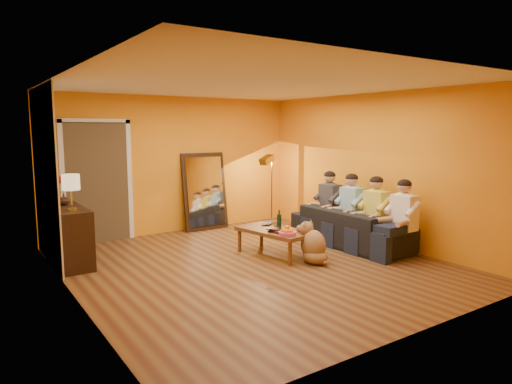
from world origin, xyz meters
TOP-DOWN VIEW (x-y plane):
  - room_shell at (0.00, 0.37)m, footprint 5.00×5.50m
  - white_accent at (-2.48, 1.75)m, footprint 0.02×1.90m
  - doorway_recess at (-1.50, 2.83)m, footprint 1.06×0.30m
  - door_jamb_left at (-2.07, 2.71)m, footprint 0.08×0.06m
  - door_jamb_right at (-0.93, 2.71)m, footprint 0.08×0.06m
  - door_header at (-1.50, 2.71)m, footprint 1.22×0.06m
  - mirror_frame at (0.55, 2.63)m, footprint 0.92×0.27m
  - mirror_glass at (0.55, 2.59)m, footprint 0.78×0.21m
  - sideboard at (-2.24, 1.55)m, footprint 0.44×1.18m
  - table_lamp at (-2.24, 1.25)m, footprint 0.24×0.24m
  - sofa at (2.00, 0.06)m, footprint 2.19×0.86m
  - coffee_table at (0.55, 0.27)m, footprint 0.82×1.31m
  - floor_lamp at (1.74, 1.99)m, footprint 0.35×0.30m
  - dog at (0.78, -0.38)m, footprint 0.47×0.61m
  - person_far_left at (2.13, -0.94)m, footprint 0.70×0.44m
  - person_mid_left at (2.13, -0.39)m, footprint 0.70×0.44m
  - person_mid_right at (2.13, 0.16)m, footprint 0.70×0.44m
  - person_far_right at (2.13, 0.71)m, footprint 0.70×0.44m
  - fruit_bowl at (0.45, -0.18)m, footprint 0.26×0.26m
  - wine_bottle at (0.60, 0.22)m, footprint 0.07×0.07m
  - tumbler at (0.67, 0.39)m, footprint 0.12×0.12m
  - laptop at (0.73, 0.62)m, footprint 0.42×0.39m
  - book_lower at (0.37, 0.07)m, footprint 0.21×0.26m
  - book_mid at (0.38, 0.08)m, footprint 0.21×0.27m
  - book_upper at (0.37, 0.06)m, footprint 0.27×0.27m
  - vase at (-2.24, 1.80)m, footprint 0.16×0.16m
  - flowers at (-2.24, 1.80)m, footprint 0.17×0.17m

SIDE VIEW (x-z plane):
  - coffee_table at x=0.55m, z-range 0.00..0.42m
  - dog at x=0.78m, z-range 0.00..0.64m
  - sofa at x=2.00m, z-range 0.00..0.64m
  - sideboard at x=-2.24m, z-range 0.00..0.85m
  - book_lower at x=0.37m, z-range 0.42..0.44m
  - laptop at x=0.73m, z-range 0.42..0.45m
  - book_mid at x=0.38m, z-range 0.44..0.46m
  - tumbler at x=0.67m, z-range 0.42..0.52m
  - book_upper at x=0.37m, z-range 0.46..0.48m
  - fruit_bowl at x=0.45m, z-range 0.42..0.58m
  - wine_bottle at x=0.60m, z-range 0.42..0.73m
  - person_far_left at x=2.13m, z-range 0.00..1.22m
  - person_mid_left at x=2.13m, z-range 0.00..1.22m
  - person_mid_right at x=2.13m, z-range 0.00..1.22m
  - person_far_right at x=2.13m, z-range 0.00..1.22m
  - floor_lamp at x=1.74m, z-range 0.00..1.44m
  - mirror_frame at x=0.55m, z-range 0.00..1.52m
  - mirror_glass at x=0.55m, z-range 0.09..1.43m
  - vase at x=-2.24m, z-range 0.85..1.02m
  - doorway_recess at x=-1.50m, z-range 0.00..2.10m
  - door_jamb_left at x=-2.07m, z-range -0.05..2.15m
  - door_jamb_right at x=-0.93m, z-range -0.05..2.15m
  - table_lamp at x=-2.24m, z-range 0.85..1.36m
  - flowers at x=-2.24m, z-range 0.97..1.45m
  - room_shell at x=0.00m, z-range 0.00..2.60m
  - white_accent at x=-2.48m, z-range 0.01..2.59m
  - door_header at x=-1.50m, z-range 2.08..2.16m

